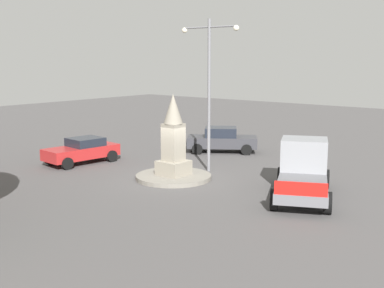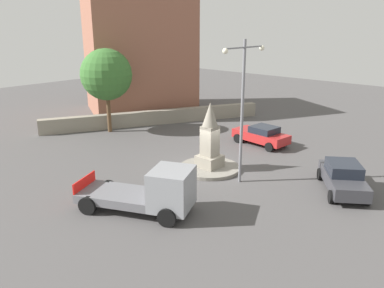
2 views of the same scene
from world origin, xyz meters
name	(u,v)px [view 1 (image 1 of 2)]	position (x,y,z in m)	size (l,w,h in m)	color
ground_plane	(174,179)	(0.00, 0.00, 0.00)	(80.00, 80.00, 0.00)	#4F4C4C
traffic_island	(174,177)	(0.00, 0.00, 0.10)	(3.61, 3.61, 0.20)	gray
monument	(173,139)	(0.00, 0.00, 1.91)	(1.28, 1.28, 3.86)	gray
streetlamp	(209,80)	(0.29, 2.39, 4.61)	(3.42, 0.28, 7.58)	slate
car_dark_grey_waiting	(222,140)	(-2.24, 7.04, 0.78)	(4.41, 3.78, 1.54)	#38383D
car_red_approaching	(82,150)	(-6.27, -0.41, 0.72)	(2.23, 4.18, 1.39)	#B22323
truck_grey_far_side	(303,169)	(5.95, 1.56, 1.04)	(4.06, 5.66, 2.21)	gray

